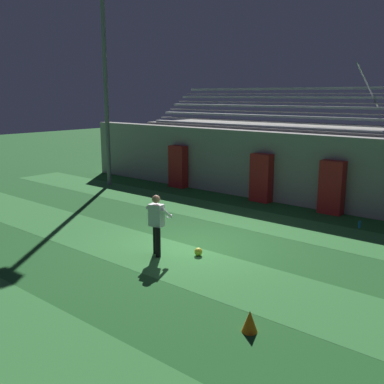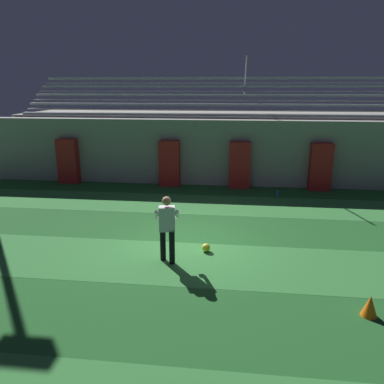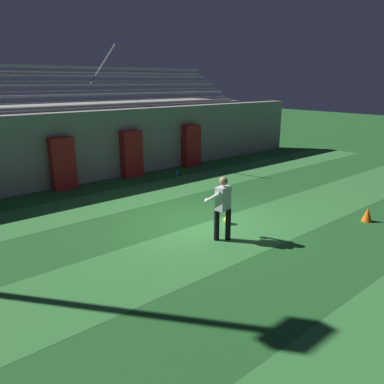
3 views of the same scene
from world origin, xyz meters
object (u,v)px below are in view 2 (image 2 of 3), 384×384
(padding_pillar_gate_right, at_px, (240,165))
(traffic_cone, at_px, (370,306))
(padding_pillar_gate_left, at_px, (170,163))
(padding_pillar_far_left, at_px, (68,161))
(padding_pillar_far_right, at_px, (321,167))
(goalkeeper, at_px, (167,225))
(water_bottle, at_px, (278,193))
(soccer_ball, at_px, (206,248))

(padding_pillar_gate_right, xyz_separation_m, traffic_cone, (2.38, -9.03, -0.77))
(padding_pillar_gate_left, distance_m, traffic_cone, 10.53)
(padding_pillar_gate_right, xyz_separation_m, padding_pillar_far_left, (-7.51, 0.00, 0.00))
(padding_pillar_far_right, relative_size, goalkeeper, 1.17)
(padding_pillar_far_left, bearing_deg, padding_pillar_gate_right, 0.00)
(padding_pillar_far_left, bearing_deg, traffic_cone, -42.42)
(padding_pillar_gate_left, xyz_separation_m, goalkeeper, (1.20, -7.23, -0.02))
(padding_pillar_gate_right, xyz_separation_m, water_bottle, (1.50, -1.15, -0.86))
(goalkeeper, bearing_deg, traffic_cone, -23.51)
(soccer_ball, relative_size, traffic_cone, 0.52)
(traffic_cone, bearing_deg, padding_pillar_gate_left, 120.65)
(padding_pillar_gate_right, bearing_deg, padding_pillar_far_right, 0.00)
(goalkeeper, bearing_deg, water_bottle, 61.67)
(water_bottle, bearing_deg, soccer_ball, -113.80)
(goalkeeper, bearing_deg, padding_pillar_far_left, 128.43)
(padding_pillar_gate_left, height_order, padding_pillar_far_left, same)
(padding_pillar_gate_right, distance_m, goalkeeper, 7.44)
(padding_pillar_far_right, distance_m, traffic_cone, 9.11)
(soccer_ball, bearing_deg, water_bottle, 66.20)
(padding_pillar_gate_left, relative_size, padding_pillar_far_right, 1.00)
(soccer_ball, bearing_deg, padding_pillar_far_left, 135.32)
(padding_pillar_gate_left, distance_m, water_bottle, 4.70)
(padding_pillar_gate_right, relative_size, goalkeeper, 1.17)
(padding_pillar_gate_right, xyz_separation_m, goalkeeper, (-1.77, -7.23, -0.02))
(padding_pillar_gate_left, xyz_separation_m, traffic_cone, (5.35, -9.03, -0.77))
(padding_pillar_far_left, distance_m, traffic_cone, 13.41)
(padding_pillar_gate_right, bearing_deg, traffic_cone, -75.25)
(padding_pillar_far_left, xyz_separation_m, goalkeeper, (5.73, -7.23, -0.02))
(padding_pillar_gate_left, relative_size, padding_pillar_gate_right, 1.00)
(traffic_cone, bearing_deg, padding_pillar_far_right, 84.20)
(padding_pillar_gate_right, xyz_separation_m, soccer_ball, (-0.88, -6.55, -0.87))
(goalkeeper, height_order, water_bottle, goalkeeper)
(padding_pillar_far_right, bearing_deg, goalkeeper, -125.06)
(goalkeeper, height_order, soccer_ball, goalkeeper)
(padding_pillar_far_left, distance_m, padding_pillar_far_right, 10.80)
(padding_pillar_far_right, xyz_separation_m, traffic_cone, (-0.92, -9.03, -0.77))
(soccer_ball, relative_size, water_bottle, 0.92)
(soccer_ball, height_order, traffic_cone, traffic_cone)
(padding_pillar_gate_right, bearing_deg, padding_pillar_far_left, 180.00)
(padding_pillar_gate_left, height_order, padding_pillar_gate_right, same)
(padding_pillar_gate_left, bearing_deg, soccer_ball, -72.28)
(goalkeeper, xyz_separation_m, soccer_ball, (0.89, 0.67, -0.84))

